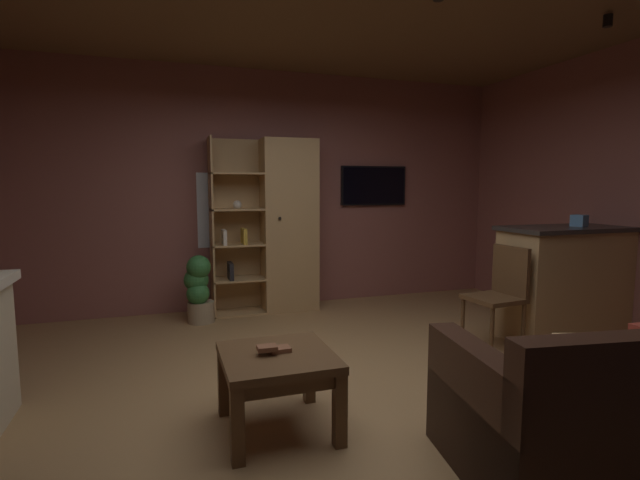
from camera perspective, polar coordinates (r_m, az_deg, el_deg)
name	(u,v)px	position (r m, az deg, el deg)	size (l,w,h in m)	color
floor	(338,397)	(3.45, 2.21, -18.55)	(6.18, 5.28, 0.02)	#A37A4C
wall_back	(260,191)	(5.70, -7.27, 5.98)	(6.30, 0.06, 2.81)	#8E544C
window_pane_back	(227,210)	(5.61, -11.29, 3.58)	(0.67, 0.01, 0.87)	white
bookshelf_cabinet	(282,227)	(5.49, -4.65, 1.65)	(1.22, 0.41, 1.99)	tan
kitchen_bar_counter	(574,281)	(5.18, 28.44, -4.41)	(1.47, 0.61, 1.07)	tan
tissue_box	(579,221)	(5.09, 28.98, 2.07)	(0.12, 0.12, 0.11)	#598CBF
leather_couch	(617,414)	(2.93, 32.43, -17.40)	(1.69, 1.13, 0.84)	#382116
coffee_table	(278,368)	(2.89, -5.18, -15.22)	(0.65, 0.66, 0.47)	brown
table_book_0	(280,349)	(2.88, -4.93, -13.10)	(0.13, 0.09, 0.03)	brown
table_book_1	(267,348)	(2.82, -6.45, -12.91)	(0.12, 0.08, 0.03)	brown
dining_chair	(501,290)	(4.51, 21.10, -5.71)	(0.46, 0.46, 0.92)	brown
potted_floor_plant	(199,288)	(5.18, -14.55, -5.70)	(0.31, 0.30, 0.73)	#9E896B
wall_mounted_tv	(374,186)	(6.09, 6.53, 6.57)	(0.89, 0.06, 0.50)	black
track_light_spot_3	(608,21)	(4.62, 31.56, 21.75)	(0.07, 0.07, 0.09)	black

